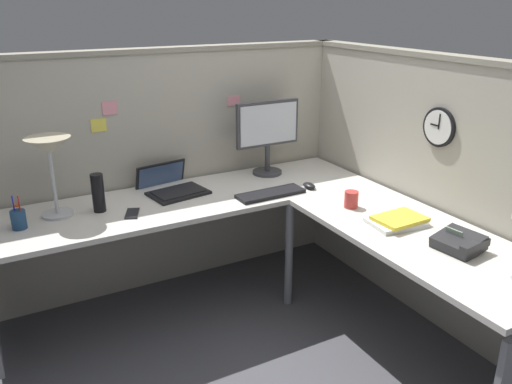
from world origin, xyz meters
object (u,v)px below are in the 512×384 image
object	(u,v)px
pen_cup	(19,219)
desk_lamp_dome	(49,152)
computer_mouse	(309,186)
wall_clock	(440,127)
coffee_mug	(351,199)
thermos_flask	(98,193)
office_phone	(460,243)
keyboard	(271,194)
monitor	(268,132)
cell_phone	(132,213)
book_stack	(397,221)
laptop	(170,186)

from	to	relation	value
pen_cup	desk_lamp_dome	bearing A→B (deg)	23.96
computer_mouse	wall_clock	xyz separation A→B (m)	(0.46, -0.58, 0.45)
coffee_mug	wall_clock	world-z (taller)	wall_clock
thermos_flask	office_phone	bearing A→B (deg)	-43.33
computer_mouse	coffee_mug	distance (m)	0.39
keyboard	thermos_flask	world-z (taller)	thermos_flask
office_phone	computer_mouse	bearing A→B (deg)	97.49
wall_clock	coffee_mug	bearing A→B (deg)	155.53
monitor	pen_cup	xyz separation A→B (m)	(-1.59, -0.18, -0.24)
computer_mouse	cell_phone	world-z (taller)	computer_mouse
desk_lamp_dome	office_phone	size ratio (longest dim) A/B	1.97
keyboard	office_phone	bearing A→B (deg)	-69.96
keyboard	computer_mouse	xyz separation A→B (m)	(0.28, -0.01, 0.01)
keyboard	coffee_mug	distance (m)	0.50
pen_cup	book_stack	distance (m)	1.99
laptop	cell_phone	distance (m)	0.42
laptop	coffee_mug	xyz separation A→B (m)	(0.82, -0.77, 0.02)
monitor	wall_clock	size ratio (longest dim) A/B	2.27
cell_phone	office_phone	xyz separation A→B (m)	(1.25, -1.18, 0.03)
monitor	keyboard	distance (m)	0.51
office_phone	thermos_flask	bearing A→B (deg)	136.67
monitor	keyboard	size ratio (longest dim) A/B	1.16
computer_mouse	book_stack	xyz separation A→B (m)	(0.09, -0.70, 0.00)
cell_phone	coffee_mug	xyz separation A→B (m)	(1.14, -0.50, 0.04)
keyboard	cell_phone	size ratio (longest dim) A/B	2.99
laptop	cell_phone	world-z (taller)	laptop
laptop	thermos_flask	bearing A→B (deg)	-163.50
monitor	keyboard	xyz separation A→B (m)	(-0.19, -0.38, -0.28)
office_phone	keyboard	bearing A→B (deg)	111.32
laptop	office_phone	bearing A→B (deg)	-57.55
computer_mouse	wall_clock	world-z (taller)	wall_clock
coffee_mug	desk_lamp_dome	bearing A→B (deg)	155.72
desk_lamp_dome	thermos_flask	size ratio (longest dim) A/B	2.02
cell_phone	desk_lamp_dome	bearing A→B (deg)	176.04
monitor	computer_mouse	bearing A→B (deg)	-77.26
thermos_flask	pen_cup	bearing A→B (deg)	-174.40
laptop	keyboard	size ratio (longest dim) A/B	1.00
book_stack	keyboard	bearing A→B (deg)	117.97
computer_mouse	desk_lamp_dome	world-z (taller)	desk_lamp_dome
monitor	book_stack	bearing A→B (deg)	-80.50
coffee_mug	pen_cup	bearing A→B (deg)	160.99
monitor	office_phone	distance (m)	1.49
monitor	laptop	bearing A→B (deg)	179.77
monitor	coffee_mug	world-z (taller)	monitor
book_stack	thermos_flask	bearing A→B (deg)	145.01
computer_mouse	wall_clock	size ratio (longest dim) A/B	0.47
desk_lamp_dome	office_phone	xyz separation A→B (m)	(1.62, -1.37, -0.33)
computer_mouse	desk_lamp_dome	size ratio (longest dim) A/B	0.23
monitor	book_stack	xyz separation A→B (m)	(0.18, -1.08, -0.27)
pen_cup	monitor	bearing A→B (deg)	6.38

